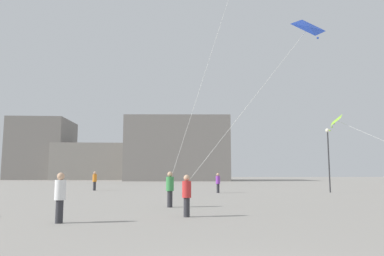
{
  "coord_description": "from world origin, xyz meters",
  "views": [
    {
      "loc": [
        -1.07,
        -4.81,
        1.72
      ],
      "look_at": [
        0.0,
        22.59,
        5.12
      ],
      "focal_mm": 33.91,
      "sensor_mm": 36.0,
      "label": 1
    }
  ],
  "objects_px": {
    "person_in_orange": "(95,180)",
    "building_centre_hall": "(109,162)",
    "lamppost_east": "(328,150)",
    "person_in_white": "(60,195)",
    "person_in_green": "(170,188)",
    "kite_lime_delta": "(337,121)",
    "kite_cobalt_delta": "(308,29)",
    "person_in_purple": "(218,182)",
    "building_right_hall": "(178,150)",
    "person_in_red": "(187,194)",
    "building_left_hall": "(43,150)"
  },
  "relations": [
    {
      "from": "kite_lime_delta",
      "to": "building_centre_hall",
      "type": "distance_m",
      "value": 78.22
    },
    {
      "from": "person_in_orange",
      "to": "building_centre_hall",
      "type": "bearing_deg",
      "value": -45.62
    },
    {
      "from": "building_centre_hall",
      "to": "building_right_hall",
      "type": "relative_size",
      "value": 1.15
    },
    {
      "from": "person_in_green",
      "to": "building_centre_hall",
      "type": "distance_m",
      "value": 79.13
    },
    {
      "from": "person_in_purple",
      "to": "person_in_white",
      "type": "bearing_deg",
      "value": 134.66
    },
    {
      "from": "person_in_orange",
      "to": "kite_cobalt_delta",
      "type": "relative_size",
      "value": 0.24
    },
    {
      "from": "lamppost_east",
      "to": "person_in_orange",
      "type": "bearing_deg",
      "value": 168.16
    },
    {
      "from": "person_in_white",
      "to": "kite_cobalt_delta",
      "type": "relative_size",
      "value": 0.22
    },
    {
      "from": "person_in_orange",
      "to": "person_in_white",
      "type": "height_order",
      "value": "person_in_orange"
    },
    {
      "from": "person_in_green",
      "to": "person_in_white",
      "type": "bearing_deg",
      "value": -92.25
    },
    {
      "from": "kite_lime_delta",
      "to": "building_centre_hall",
      "type": "bearing_deg",
      "value": 111.11
    },
    {
      "from": "person_in_red",
      "to": "building_right_hall",
      "type": "xyz_separation_m",
      "value": [
        -0.29,
        68.75,
        6.03
      ]
    },
    {
      "from": "person_in_green",
      "to": "person_in_white",
      "type": "xyz_separation_m",
      "value": [
        -3.68,
        -5.65,
        -0.03
      ]
    },
    {
      "from": "person_in_green",
      "to": "kite_lime_delta",
      "type": "xyz_separation_m",
      "value": [
        10.63,
        4.11,
        4.05
      ]
    },
    {
      "from": "person_in_white",
      "to": "kite_lime_delta",
      "type": "bearing_deg",
      "value": -70.06
    },
    {
      "from": "kite_lime_delta",
      "to": "lamppost_east",
      "type": "relative_size",
      "value": 1.11
    },
    {
      "from": "person_in_green",
      "to": "lamppost_east",
      "type": "height_order",
      "value": "lamppost_east"
    },
    {
      "from": "person_in_white",
      "to": "kite_lime_delta",
      "type": "distance_m",
      "value": 17.8
    },
    {
      "from": "person_in_orange",
      "to": "kite_lime_delta",
      "type": "bearing_deg",
      "value": 178.38
    },
    {
      "from": "kite_cobalt_delta",
      "to": "building_left_hall",
      "type": "distance_m",
      "value": 91.74
    },
    {
      "from": "person_in_orange",
      "to": "person_in_white",
      "type": "bearing_deg",
      "value": 134.97
    },
    {
      "from": "kite_cobalt_delta",
      "to": "kite_lime_delta",
      "type": "distance_m",
      "value": 8.33
    },
    {
      "from": "person_in_orange",
      "to": "person_in_red",
      "type": "xyz_separation_m",
      "value": [
        8.54,
        -21.89,
        -0.12
      ]
    },
    {
      "from": "person_in_green",
      "to": "person_in_orange",
      "type": "bearing_deg",
      "value": 144.46
    },
    {
      "from": "building_left_hall",
      "to": "lamppost_east",
      "type": "height_order",
      "value": "building_left_hall"
    },
    {
      "from": "person_in_white",
      "to": "building_right_hall",
      "type": "xyz_separation_m",
      "value": [
        4.15,
        70.34,
        5.98
      ]
    },
    {
      "from": "person_in_white",
      "to": "person_in_purple",
      "type": "bearing_deg",
      "value": -36.42
    },
    {
      "from": "person_in_green",
      "to": "building_right_hall",
      "type": "distance_m",
      "value": 64.96
    },
    {
      "from": "building_centre_hall",
      "to": "lamppost_east",
      "type": "height_order",
      "value": "building_centre_hall"
    },
    {
      "from": "kite_lime_delta",
      "to": "kite_cobalt_delta",
      "type": "bearing_deg",
      "value": -122.56
    },
    {
      "from": "person_in_purple",
      "to": "building_left_hall",
      "type": "xyz_separation_m",
      "value": [
        -39.41,
        66.25,
        6.91
      ]
    },
    {
      "from": "person_in_purple",
      "to": "kite_cobalt_delta",
      "type": "distance_m",
      "value": 17.25
    },
    {
      "from": "person_in_white",
      "to": "lamppost_east",
      "type": "height_order",
      "value": "lamppost_east"
    },
    {
      "from": "person_in_red",
      "to": "kite_lime_delta",
      "type": "relative_size",
      "value": 0.26
    },
    {
      "from": "kite_lime_delta",
      "to": "lamppost_east",
      "type": "height_order",
      "value": "lamppost_east"
    },
    {
      "from": "person_in_green",
      "to": "kite_lime_delta",
      "type": "height_order",
      "value": "kite_lime_delta"
    },
    {
      "from": "lamppost_east",
      "to": "person_in_purple",
      "type": "bearing_deg",
      "value": -178.29
    },
    {
      "from": "person_in_orange",
      "to": "kite_lime_delta",
      "type": "xyz_separation_m",
      "value": [
        18.43,
        -13.72,
        4.01
      ]
    },
    {
      "from": "person_in_orange",
      "to": "building_left_hall",
      "type": "height_order",
      "value": "building_left_hall"
    },
    {
      "from": "building_left_hall",
      "to": "building_centre_hall",
      "type": "distance_m",
      "value": 18.44
    },
    {
      "from": "person_in_green",
      "to": "kite_lime_delta",
      "type": "bearing_deg",
      "value": 51.98
    },
    {
      "from": "person_in_white",
      "to": "lamppost_east",
      "type": "relative_size",
      "value": 0.3
    },
    {
      "from": "person_in_purple",
      "to": "kite_lime_delta",
      "type": "distance_m",
      "value": 11.89
    },
    {
      "from": "person_in_green",
      "to": "lamppost_east",
      "type": "distance_m",
      "value": 19.39
    },
    {
      "from": "building_right_hall",
      "to": "person_in_red",
      "type": "bearing_deg",
      "value": -89.76
    },
    {
      "from": "kite_cobalt_delta",
      "to": "building_left_hall",
      "type": "xyz_separation_m",
      "value": [
        -42.1,
        81.5,
        -0.68
      ]
    },
    {
      "from": "building_right_hall",
      "to": "kite_cobalt_delta",
      "type": "bearing_deg",
      "value": -84.79
    },
    {
      "from": "person_in_purple",
      "to": "person_in_red",
      "type": "bearing_deg",
      "value": 146.34
    },
    {
      "from": "person_in_purple",
      "to": "kite_lime_delta",
      "type": "relative_size",
      "value": 0.27
    },
    {
      "from": "person_in_green",
      "to": "lamppost_east",
      "type": "relative_size",
      "value": 0.31
    }
  ]
}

